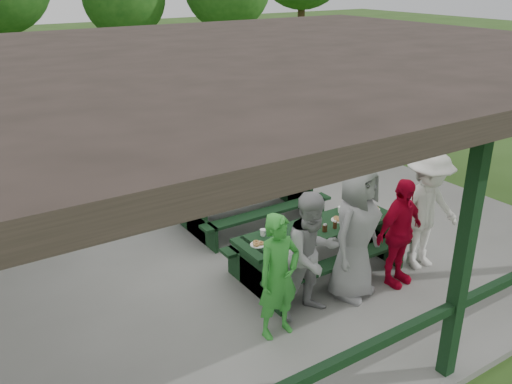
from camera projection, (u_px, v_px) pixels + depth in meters
ground at (262, 248)px, 9.24m from camera, size 90.00×90.00×0.00m
concrete_slab at (262, 246)px, 9.22m from camera, size 10.00×8.00×0.10m
pavilion_structure at (263, 60)px, 8.04m from camera, size 10.60×8.60×3.24m
picnic_table_near at (317, 243)px, 8.19m from camera, size 2.63×1.39×0.75m
picnic_table_far at (251, 198)px, 9.79m from camera, size 2.59×1.39×0.75m
table_setting at (313, 224)px, 8.09m from camera, size 2.43×0.45×0.10m
contestant_green at (279, 276)px, 6.63m from camera, size 0.62×0.42×1.65m
contestant_grey_left at (312, 255)px, 7.02m from camera, size 0.85×0.67×1.74m
contestant_grey_mid at (356, 232)px, 7.40m from camera, size 1.11×0.89×1.97m
contestant_red at (399, 233)px, 7.74m from camera, size 1.00×0.51×1.64m
contestant_white_fedora at (427, 211)px, 8.16m from camera, size 1.28×0.81×1.93m
spectator_lblue at (188, 181)px, 9.84m from camera, size 1.45×0.73×1.50m
spectator_blue at (111, 174)px, 9.72m from camera, size 0.77×0.64×1.82m
spectator_grey at (275, 154)px, 11.00m from camera, size 0.89×0.73×1.67m
pickup_truck at (126, 99)px, 16.66m from camera, size 5.82×4.30×1.47m
farm_trailer at (93, 129)px, 13.94m from camera, size 3.51×1.66×1.23m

